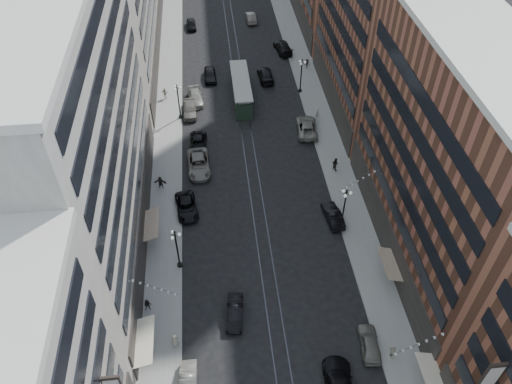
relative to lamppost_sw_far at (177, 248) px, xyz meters
name	(u,v)px	position (x,y,z in m)	size (l,w,h in m)	color
ground	(241,96)	(9.20, 32.00, -3.10)	(220.00, 220.00, 0.00)	black
sidewalk_west	(170,66)	(-1.80, 42.00, -3.02)	(4.00, 180.00, 0.15)	gray
sidewalk_east	(300,59)	(20.20, 42.00, -3.02)	(4.00, 180.00, 0.15)	gray
rail_west	(232,63)	(8.50, 42.00, -3.09)	(0.12, 180.00, 0.02)	#2D2D33
rail_east	(240,63)	(9.90, 42.00, -3.09)	(0.12, 180.00, 0.02)	#2D2D33
building_west_mid	(80,138)	(-7.80, 5.00, 10.90)	(8.00, 36.00, 28.00)	#A39F91
building_east_mid	(447,164)	(26.20, 0.00, 8.90)	(8.00, 30.00, 24.00)	brown
lamppost_sw_far	(177,248)	(0.00, 0.00, 0.00)	(1.03, 1.14, 5.52)	black
lamppost_sw_mid	(178,100)	(0.00, 27.00, 0.00)	(1.03, 1.14, 5.52)	black
lamppost_se_far	(344,207)	(18.40, 4.00, 0.00)	(1.03, 1.14, 5.52)	black
lamppost_se_mid	(301,75)	(18.40, 32.00, 0.00)	(1.03, 1.14, 5.52)	black
streetcar	(241,90)	(9.20, 31.25, -1.60)	(2.59, 11.72, 3.24)	#203324
car_1	(188,383)	(0.80, -13.32, -2.41)	(1.46, 4.18, 1.38)	gray
car_2	(187,207)	(0.80, 8.17, -2.39)	(2.35, 5.10, 1.42)	black
car_4	(370,343)	(17.47, -11.26, -2.37)	(1.71, 4.25, 1.45)	slate
car_5	(235,313)	(5.36, -6.71, -2.39)	(1.50, 4.31, 1.42)	black
pedestrian_1	(175,340)	(-0.36, -9.19, -2.13)	(0.80, 0.44, 1.64)	gray
pedestrian_2	(148,305)	(-3.04, -5.11, -2.17)	(0.76, 0.42, 1.56)	black
pedestrian_4	(393,352)	(19.26, -12.46, -2.15)	(0.93, 0.42, 1.59)	#BDB69C
car_7	(198,143)	(2.40, 20.08, -2.41)	(2.27, 4.91, 1.37)	black
car_8	(196,97)	(2.29, 31.13, -2.38)	(2.02, 4.97, 1.44)	gray
car_9	(191,24)	(1.94, 55.62, -2.38)	(1.69, 4.21, 1.43)	black
car_10	(333,215)	(17.60, 4.95, -2.35)	(1.58, 4.52, 1.49)	black
car_11	(307,127)	(17.60, 21.95, -2.28)	(2.70, 5.85, 1.63)	gray
car_12	(283,47)	(17.60, 45.06, -2.27)	(2.32, 5.71, 1.66)	black
car_13	(210,75)	(4.70, 37.30, -2.31)	(1.87, 4.64, 1.58)	black
car_14	(251,17)	(13.25, 57.21, -2.32)	(1.65, 4.74, 1.56)	#656159
pedestrian_5	(160,182)	(-2.35, 12.46, -2.11)	(1.55, 0.45, 1.67)	black
pedestrian_6	(165,93)	(-2.26, 32.25, -2.06)	(1.04, 0.47, 1.77)	#B1A793
pedestrian_7	(335,164)	(19.72, 13.48, -2.03)	(0.90, 0.49, 1.84)	black
pedestrian_8	(317,114)	(19.61, 24.73, -2.14)	(0.59, 0.39, 1.62)	#B1AB93
pedestrian_9	(307,64)	(20.70, 38.78, -2.14)	(1.04, 0.43, 1.61)	black
car_extra_0	(199,164)	(2.40, 15.55, -2.24)	(2.83, 6.13, 1.70)	#68645C
car_extra_1	(266,75)	(13.53, 36.30, -2.32)	(2.18, 5.36, 1.56)	black
car_extra_2	(190,109)	(1.38, 27.99, -2.26)	(1.98, 4.91, 1.67)	#69655D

